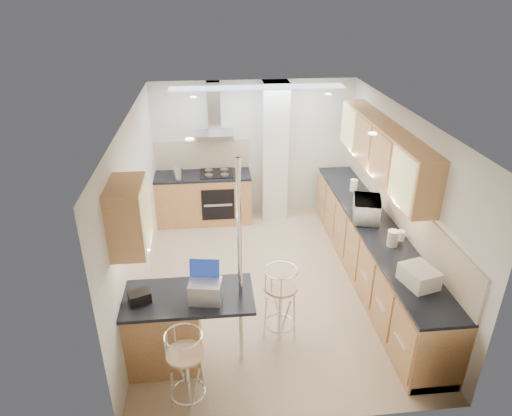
{
  "coord_description": "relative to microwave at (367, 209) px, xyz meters",
  "views": [
    {
      "loc": [
        -0.78,
        -5.5,
        3.97
      ],
      "look_at": [
        -0.19,
        0.2,
        1.14
      ],
      "focal_mm": 32.0,
      "sensor_mm": 36.0,
      "label": 1
    }
  ],
  "objects": [
    {
      "name": "ground",
      "position": [
        -1.4,
        -0.14,
        -1.07
      ],
      "size": [
        4.8,
        4.8,
        0.0
      ],
      "primitive_type": "plane",
      "color": "tan",
      "rests_on": "ground"
    },
    {
      "name": "room_shell",
      "position": [
        -1.07,
        0.24,
        0.47
      ],
      "size": [
        3.64,
        4.84,
        2.51
      ],
      "color": "white",
      "rests_on": "ground"
    },
    {
      "name": "right_counter",
      "position": [
        0.1,
        -0.14,
        -0.61
      ],
      "size": [
        0.63,
        4.4,
        0.92
      ],
      "color": "#A36541",
      "rests_on": "ground"
    },
    {
      "name": "back_counter",
      "position": [
        -2.35,
        1.96,
        -0.61
      ],
      "size": [
        1.7,
        0.63,
        0.92
      ],
      "color": "#A36541",
      "rests_on": "ground"
    },
    {
      "name": "peninsula",
      "position": [
        -2.52,
        -1.59,
        -0.6
      ],
      "size": [
        1.47,
        0.72,
        0.94
      ],
      "color": "#A36541",
      "rests_on": "ground"
    },
    {
      "name": "microwave",
      "position": [
        0.0,
        0.0,
        0.0
      ],
      "size": [
        0.51,
        0.63,
        0.31
      ],
      "primitive_type": "imported",
      "rotation": [
        0.0,
        0.0,
        1.29
      ],
      "color": "white",
      "rests_on": "right_counter"
    },
    {
      "name": "laptop",
      "position": [
        -2.3,
        -1.68,
        -0.02
      ],
      "size": [
        0.37,
        0.3,
        0.23
      ],
      "primitive_type": "cube",
      "rotation": [
        0.0,
        0.0,
        -0.16
      ],
      "color": "#A0A3A8",
      "rests_on": "peninsula"
    },
    {
      "name": "bag",
      "position": [
        -3.0,
        -1.64,
        -0.07
      ],
      "size": [
        0.27,
        0.23,
        0.12
      ],
      "primitive_type": "cube",
      "rotation": [
        0.0,
        0.0,
        0.39
      ],
      "color": "black",
      "rests_on": "peninsula"
    },
    {
      "name": "bar_stool_near",
      "position": [
        -2.52,
        -2.24,
        -0.58
      ],
      "size": [
        0.52,
        0.52,
        0.98
      ],
      "primitive_type": null,
      "rotation": [
        0.0,
        0.0,
        -0.39
      ],
      "color": "tan",
      "rests_on": "ground"
    },
    {
      "name": "bar_stool_end",
      "position": [
        -1.44,
        -1.31,
        -0.56
      ],
      "size": [
        0.59,
        0.59,
        1.03
      ],
      "primitive_type": null,
      "rotation": [
        0.0,
        0.0,
        0.83
      ],
      "color": "tan",
      "rests_on": "ground"
    },
    {
      "name": "jar_a",
      "position": [
        0.11,
        0.98,
        -0.05
      ],
      "size": [
        0.13,
        0.13,
        0.2
      ],
      "primitive_type": "cylinder",
      "rotation": [
        0.0,
        0.0,
        0.05
      ],
      "color": "silver",
      "rests_on": "right_counter"
    },
    {
      "name": "jar_b",
      "position": [
        0.19,
        0.5,
        -0.08
      ],
      "size": [
        0.13,
        0.13,
        0.14
      ],
      "primitive_type": "cylinder",
      "rotation": [
        0.0,
        0.0,
        -0.19
      ],
      "color": "silver",
      "rests_on": "right_counter"
    },
    {
      "name": "jar_c",
      "position": [
        0.1,
        -0.76,
        -0.05
      ],
      "size": [
        0.18,
        0.18,
        0.21
      ],
      "primitive_type": "cylinder",
      "rotation": [
        0.0,
        0.0,
        0.33
      ],
      "color": "beige",
      "rests_on": "right_counter"
    },
    {
      "name": "jar_d",
      "position": [
        0.27,
        -0.64,
        -0.09
      ],
      "size": [
        0.11,
        0.11,
        0.13
      ],
      "primitive_type": "cylinder",
      "rotation": [
        0.0,
        0.0,
        -0.06
      ],
      "color": "white",
      "rests_on": "right_counter"
    },
    {
      "name": "bread_bin",
      "position": [
        0.08,
        -1.61,
        -0.05
      ],
      "size": [
        0.41,
        0.47,
        0.21
      ],
      "primitive_type": "cube",
      "rotation": [
        0.0,
        0.0,
        0.26
      ],
      "color": "silver",
      "rests_on": "right_counter"
    },
    {
      "name": "kettle",
      "position": [
        -2.76,
        1.78,
        -0.04
      ],
      "size": [
        0.16,
        0.16,
        0.23
      ],
      "primitive_type": "cylinder",
      "color": "#A6A8AB",
      "rests_on": "back_counter"
    }
  ]
}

